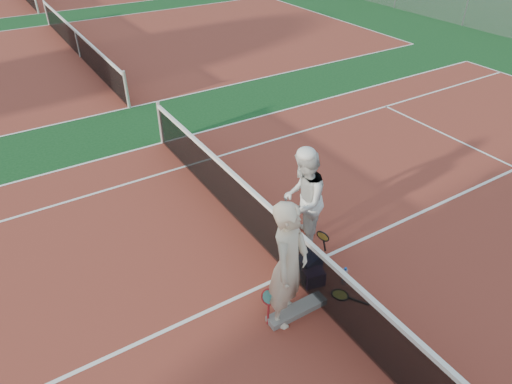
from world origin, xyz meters
TOP-DOWN VIEW (x-y plane):
  - ground at (0.00, 0.00)m, footprint 130.00×130.00m
  - court_main at (0.00, 0.00)m, footprint 23.77×10.97m
  - court_far_a at (0.00, 13.50)m, footprint 23.77×10.97m
  - net_main at (0.00, 0.00)m, footprint 0.10×10.98m
  - net_far_a at (0.00, 13.50)m, footprint 0.10×10.98m
  - player_a at (-0.56, -0.70)m, footprint 0.91×0.83m
  - player_b at (0.63, 0.54)m, footprint 1.16×1.16m
  - racket_red at (-0.81, -0.61)m, footprint 0.31×0.30m
  - racket_black_held at (0.73, 0.06)m, footprint 0.33×0.35m
  - racket_spare at (0.40, -0.83)m, footprint 0.55×0.65m
  - sports_bag_navy at (0.30, -0.12)m, footprint 0.48×0.38m
  - sports_bag_purple at (0.19, -0.40)m, footprint 0.37×0.30m
  - net_cover_canvas at (-0.39, -0.74)m, footprint 0.99×0.24m
  - water_bottle at (0.63, -0.65)m, footprint 0.09×0.09m

SIDE VIEW (x-z plane):
  - ground at x=0.00m, z-range 0.00..0.00m
  - court_main at x=0.00m, z-range 0.00..0.01m
  - court_far_a at x=0.00m, z-range 0.00..0.01m
  - racket_spare at x=0.40m, z-range 0.00..0.03m
  - net_cover_canvas at x=-0.39m, z-range 0.00..0.10m
  - sports_bag_purple at x=0.19m, z-range 0.00..0.27m
  - water_bottle at x=0.63m, z-range 0.00..0.30m
  - sports_bag_navy at x=0.30m, z-range 0.00..0.34m
  - racket_black_held at x=0.73m, z-range 0.00..0.57m
  - racket_red at x=-0.81m, z-range 0.00..0.59m
  - net_main at x=0.00m, z-range 0.00..1.02m
  - net_far_a at x=0.00m, z-range 0.00..1.02m
  - player_b at x=0.63m, z-range 0.00..1.90m
  - player_a at x=-0.56m, z-range 0.00..2.08m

